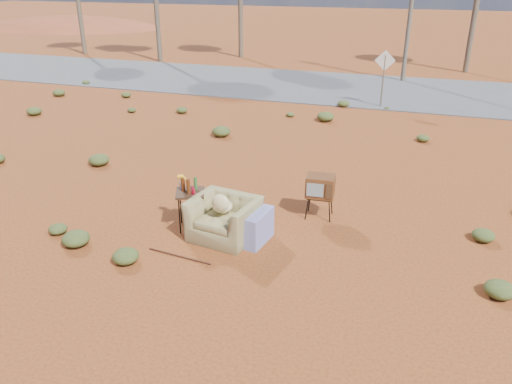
% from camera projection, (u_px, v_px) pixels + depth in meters
% --- Properties ---
extents(ground, '(140.00, 140.00, 0.00)m').
position_uv_depth(ground, '(238.00, 248.00, 9.64)').
color(ground, brown).
rests_on(ground, ground).
extents(highway, '(140.00, 7.00, 0.04)m').
position_uv_depth(highway, '(353.00, 88.00, 22.63)').
color(highway, '#565659').
rests_on(highway, ground).
extents(dirt_mound, '(26.00, 18.00, 2.00)m').
position_uv_depth(dirt_mound, '(69.00, 27.00, 47.83)').
color(dirt_mound, '#A24527').
rests_on(dirt_mound, ground).
extents(armchair, '(1.60, 1.00, 1.10)m').
position_uv_depth(armchair, '(229.00, 214.00, 9.80)').
color(armchair, olive).
rests_on(armchair, ground).
extents(tv_unit, '(0.62, 0.52, 0.95)m').
position_uv_depth(tv_unit, '(320.00, 187.00, 10.57)').
color(tv_unit, black).
rests_on(tv_unit, ground).
extents(side_table, '(0.75, 0.75, 1.13)m').
position_uv_depth(side_table, '(188.00, 190.00, 10.09)').
color(side_table, '#351E13').
rests_on(side_table, ground).
extents(rusty_bar, '(1.35, 0.18, 0.04)m').
position_uv_depth(rusty_bar, '(179.00, 256.00, 9.32)').
color(rusty_bar, '#4B2514').
rests_on(rusty_bar, ground).
extents(road_sign, '(0.78, 0.06, 2.19)m').
position_uv_depth(road_sign, '(384.00, 68.00, 18.99)').
color(road_sign, brown).
rests_on(road_sign, ground).
extents(scrub_patch, '(17.49, 8.07, 0.33)m').
position_uv_depth(scrub_patch, '(266.00, 161.00, 13.64)').
color(scrub_patch, '#4A5726').
rests_on(scrub_patch, ground).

